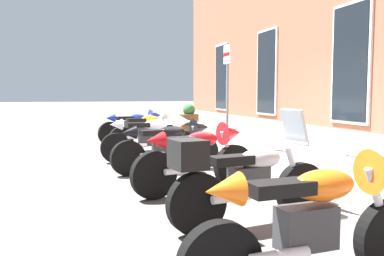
{
  "coord_description": "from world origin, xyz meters",
  "views": [
    {
      "loc": [
        7.34,
        -2.82,
        1.47
      ],
      "look_at": [
        -0.91,
        -0.37,
        0.75
      ],
      "focal_mm": 38.56,
      "sensor_mm": 36.0,
      "label": 1
    }
  ],
  "objects_px": {
    "motorcycle_blue_sport": "(136,125)",
    "motorcycle_black_sport": "(171,143)",
    "motorcycle_silver_touring": "(244,179)",
    "motorcycle_yellow_naked": "(147,132)",
    "motorcycle_white_sport": "(155,135)",
    "parking_sign": "(227,81)",
    "motorcycle_orange_sport": "(322,215)",
    "barrel_planter": "(189,121)",
    "motorcycle_red_sport": "(200,155)"
  },
  "relations": [
    {
      "from": "motorcycle_orange_sport",
      "to": "barrel_planter",
      "type": "relative_size",
      "value": 2.15
    },
    {
      "from": "motorcycle_blue_sport",
      "to": "motorcycle_white_sport",
      "type": "bearing_deg",
      "value": -1.83
    },
    {
      "from": "motorcycle_silver_touring",
      "to": "motorcycle_white_sport",
      "type": "bearing_deg",
      "value": -179.43
    },
    {
      "from": "motorcycle_red_sport",
      "to": "barrel_planter",
      "type": "bearing_deg",
      "value": 165.15
    },
    {
      "from": "motorcycle_silver_touring",
      "to": "motorcycle_orange_sport",
      "type": "relative_size",
      "value": 0.96
    },
    {
      "from": "motorcycle_yellow_naked",
      "to": "motorcycle_silver_touring",
      "type": "xyz_separation_m",
      "value": [
        6.47,
        -0.09,
        0.06
      ]
    },
    {
      "from": "motorcycle_blue_sport",
      "to": "barrel_planter",
      "type": "relative_size",
      "value": 2.16
    },
    {
      "from": "motorcycle_silver_touring",
      "to": "barrel_planter",
      "type": "relative_size",
      "value": 2.07
    },
    {
      "from": "motorcycle_white_sport",
      "to": "parking_sign",
      "type": "bearing_deg",
      "value": 101.51
    },
    {
      "from": "motorcycle_orange_sport",
      "to": "parking_sign",
      "type": "xyz_separation_m",
      "value": [
        -6.59,
        1.82,
        1.2
      ]
    },
    {
      "from": "motorcycle_silver_touring",
      "to": "barrel_planter",
      "type": "distance_m",
      "value": 9.0
    },
    {
      "from": "motorcycle_blue_sport",
      "to": "motorcycle_yellow_naked",
      "type": "bearing_deg",
      "value": 1.42
    },
    {
      "from": "motorcycle_white_sport",
      "to": "barrel_planter",
      "type": "bearing_deg",
      "value": 154.32
    },
    {
      "from": "motorcycle_silver_touring",
      "to": "motorcycle_blue_sport",
      "type": "bearing_deg",
      "value": 179.59
    },
    {
      "from": "motorcycle_black_sport",
      "to": "motorcycle_silver_touring",
      "type": "relative_size",
      "value": 1.06
    },
    {
      "from": "motorcycle_white_sport",
      "to": "barrel_planter",
      "type": "height_order",
      "value": "barrel_planter"
    },
    {
      "from": "motorcycle_red_sport",
      "to": "motorcycle_orange_sport",
      "type": "distance_m",
      "value": 3.15
    },
    {
      "from": "motorcycle_black_sport",
      "to": "motorcycle_red_sport",
      "type": "xyz_separation_m",
      "value": [
        1.71,
        0.02,
        0.02
      ]
    },
    {
      "from": "motorcycle_blue_sport",
      "to": "parking_sign",
      "type": "distance_m",
      "value": 3.56
    },
    {
      "from": "motorcycle_black_sport",
      "to": "motorcycle_yellow_naked",
      "type": "bearing_deg",
      "value": 178.19
    },
    {
      "from": "motorcycle_blue_sport",
      "to": "motorcycle_yellow_naked",
      "type": "height_order",
      "value": "motorcycle_blue_sport"
    },
    {
      "from": "motorcycle_white_sport",
      "to": "motorcycle_silver_touring",
      "type": "xyz_separation_m",
      "value": [
        4.72,
        0.05,
        -0.02
      ]
    },
    {
      "from": "parking_sign",
      "to": "motorcycle_orange_sport",
      "type": "bearing_deg",
      "value": -15.44
    },
    {
      "from": "motorcycle_blue_sport",
      "to": "motorcycle_black_sport",
      "type": "bearing_deg",
      "value": -0.76
    },
    {
      "from": "motorcycle_orange_sport",
      "to": "barrel_planter",
      "type": "xyz_separation_m",
      "value": [
        -10.29,
        1.94,
        -0.0
      ]
    },
    {
      "from": "parking_sign",
      "to": "motorcycle_blue_sport",
      "type": "bearing_deg",
      "value": -148.83
    },
    {
      "from": "motorcycle_blue_sport",
      "to": "motorcycle_orange_sport",
      "type": "bearing_deg",
      "value": -0.52
    },
    {
      "from": "motorcycle_white_sport",
      "to": "motorcycle_black_sport",
      "type": "xyz_separation_m",
      "value": [
        1.35,
        0.04,
        -0.02
      ]
    },
    {
      "from": "motorcycle_black_sport",
      "to": "parking_sign",
      "type": "relative_size",
      "value": 0.87
    },
    {
      "from": "motorcycle_yellow_naked",
      "to": "parking_sign",
      "type": "xyz_separation_m",
      "value": [
        1.37,
        1.7,
        1.28
      ]
    },
    {
      "from": "motorcycle_black_sport",
      "to": "barrel_planter",
      "type": "relative_size",
      "value": 2.19
    },
    {
      "from": "motorcycle_white_sport",
      "to": "motorcycle_black_sport",
      "type": "height_order",
      "value": "motorcycle_white_sport"
    },
    {
      "from": "barrel_planter",
      "to": "motorcycle_black_sport",
      "type": "bearing_deg",
      "value": -19.45
    },
    {
      "from": "motorcycle_blue_sport",
      "to": "motorcycle_yellow_naked",
      "type": "relative_size",
      "value": 1.07
    },
    {
      "from": "motorcycle_yellow_naked",
      "to": "motorcycle_white_sport",
      "type": "bearing_deg",
      "value": -4.58
    },
    {
      "from": "motorcycle_blue_sport",
      "to": "motorcycle_black_sport",
      "type": "height_order",
      "value": "motorcycle_blue_sport"
    },
    {
      "from": "motorcycle_blue_sport",
      "to": "motorcycle_silver_touring",
      "type": "bearing_deg",
      "value": -0.41
    },
    {
      "from": "motorcycle_silver_touring",
      "to": "parking_sign",
      "type": "xyz_separation_m",
      "value": [
        -5.09,
        1.79,
        1.22
      ]
    },
    {
      "from": "motorcycle_white_sport",
      "to": "parking_sign",
      "type": "relative_size",
      "value": 0.88
    },
    {
      "from": "barrel_planter",
      "to": "motorcycle_blue_sport",
      "type": "bearing_deg",
      "value": -65.78
    },
    {
      "from": "motorcycle_red_sport",
      "to": "barrel_planter",
      "type": "relative_size",
      "value": 2.06
    },
    {
      "from": "motorcycle_blue_sport",
      "to": "motorcycle_silver_touring",
      "type": "relative_size",
      "value": 1.04
    },
    {
      "from": "motorcycle_yellow_naked",
      "to": "motorcycle_red_sport",
      "type": "height_order",
      "value": "motorcycle_red_sport"
    },
    {
      "from": "parking_sign",
      "to": "barrel_planter",
      "type": "xyz_separation_m",
      "value": [
        -3.7,
        0.12,
        -1.2
      ]
    },
    {
      "from": "motorcycle_white_sport",
      "to": "barrel_planter",
      "type": "xyz_separation_m",
      "value": [
        -4.07,
        1.96,
        0.0
      ]
    },
    {
      "from": "motorcycle_blue_sport",
      "to": "motorcycle_red_sport",
      "type": "bearing_deg",
      "value": -0.34
    },
    {
      "from": "motorcycle_black_sport",
      "to": "motorcycle_red_sport",
      "type": "bearing_deg",
      "value": 0.81
    },
    {
      "from": "motorcycle_yellow_naked",
      "to": "motorcycle_blue_sport",
      "type": "bearing_deg",
      "value": -178.58
    },
    {
      "from": "motorcycle_red_sport",
      "to": "barrel_planter",
      "type": "height_order",
      "value": "barrel_planter"
    },
    {
      "from": "motorcycle_orange_sport",
      "to": "barrel_planter",
      "type": "distance_m",
      "value": 10.47
    }
  ]
}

